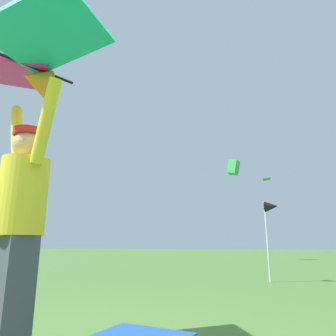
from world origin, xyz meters
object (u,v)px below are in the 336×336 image
kite_flyer_person (20,219)px  held_stunt_kite (29,63)px  distant_kite_green_overhead_distant (233,167)px  distant_kite_green_mid_right (266,179)px  marker_flag (271,211)px

kite_flyer_person → held_stunt_kite: size_ratio=1.19×
held_stunt_kite → distant_kite_green_overhead_distant: (-2.40, 14.55, 2.65)m
held_stunt_kite → distant_kite_green_mid_right: bearing=96.7°
distant_kite_green_mid_right → distant_kite_green_overhead_distant: bearing=-85.4°
held_stunt_kite → distant_kite_green_mid_right: distant_kite_green_mid_right is taller
kite_flyer_person → distant_kite_green_overhead_distant: 15.19m
distant_kite_green_overhead_distant → marker_flag: size_ratio=0.51×
held_stunt_kite → marker_flag: held_stunt_kite is taller
distant_kite_green_mid_right → marker_flag: 28.63m
distant_kite_green_overhead_distant → kite_flyer_person: bearing=-80.5°
marker_flag → distant_kite_green_overhead_distant: bearing=110.0°
distant_kite_green_overhead_distant → distant_kite_green_mid_right: (-1.51, 18.60, 3.01)m
kite_flyer_person → distant_kite_green_overhead_distant: bearing=99.5°
distant_kite_green_mid_right → marker_flag: size_ratio=0.65×
kite_flyer_person → distant_kite_green_mid_right: bearing=96.8°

